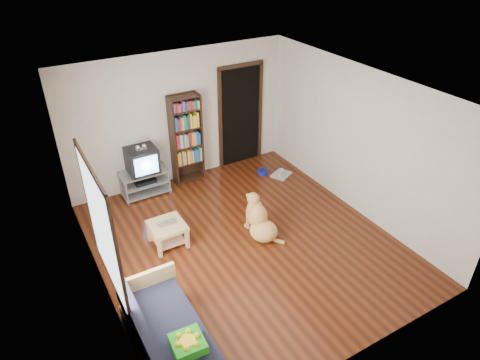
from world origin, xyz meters
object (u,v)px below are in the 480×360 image
bookshelf (186,135)px  coffee_table (167,230)px  dog_bowl (263,172)px  tv_stand (145,182)px  crt_tv (142,159)px  green_cushion (188,344)px  sofa (169,341)px  laptop (167,225)px  dog (260,221)px  grey_rag (281,174)px

bookshelf → coffee_table: 2.20m
dog_bowl → tv_stand: bearing=168.3°
crt_tv → dog_bowl: bearing=-12.2°
green_cushion → tv_stand: 4.03m
green_cushion → sofa: size_ratio=0.20×
green_cushion → laptop: (0.66, 2.27, -0.07)m
green_cushion → bookshelf: (1.80, 4.03, 0.52)m
dog_bowl → bookshelf: (-1.43, 0.59, 0.96)m
green_cushion → crt_tv: crt_tv is taller
dog_bowl → dog: dog is taller
grey_rag → bookshelf: bookshelf is taller
green_cushion → grey_rag: 4.78m
dog_bowl → grey_rag: bearing=-39.8°
bookshelf → grey_rag: bearing=-25.8°
laptop → bookshelf: 2.18m
green_cushion → tv_stand: (0.85, 3.94, -0.21)m
dog_bowl → bookshelf: bookshelf is taller
tv_stand → sofa: sofa is taller
crt_tv → dog: (1.24, -2.18, -0.48)m
laptop → sofa: bearing=-108.0°
laptop → grey_rag: 3.04m
coffee_table → dog: size_ratio=0.63×
dog_bowl → laptop: bearing=-155.4°
crt_tv → sofa: (-0.97, -3.65, -0.48)m
laptop → bookshelf: bookshelf is taller
laptop → tv_stand: 1.69m
bookshelf → laptop: bearing=-123.0°
laptop → coffee_table: (0.00, 0.03, -0.13)m
green_cushion → crt_tv: (0.85, 3.96, 0.26)m
dog → green_cushion: bearing=-139.5°
coffee_table → green_cushion: bearing=-105.9°
dog_bowl → grey_rag: dog_bowl is taller
green_cushion → coffee_table: bearing=77.8°
grey_rag → bookshelf: (-1.73, 0.84, 0.99)m
crt_tv → coffee_table: size_ratio=1.05×
green_cushion → sofa: bearing=115.7°
tv_stand → coffee_table: (-0.19, -1.64, 0.01)m
green_cushion → laptop: size_ratio=1.16×
green_cushion → dog: dog is taller
laptop → green_cushion: bearing=-102.5°
crt_tv → dog: bearing=-60.4°
laptop → crt_tv: crt_tv is taller
grey_rag → crt_tv: size_ratio=0.69×
laptop → coffee_table: laptop is taller
dog_bowl → sofa: sofa is taller
laptop → dog_bowl: (2.57, 1.18, -0.37)m
sofa → coffee_table: sofa is taller
dog_bowl → sofa: bearing=-136.9°
laptop → crt_tv: bearing=87.1°
tv_stand → grey_rag: bearing=-15.5°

